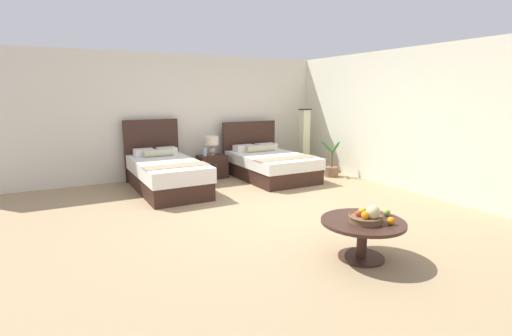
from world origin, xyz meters
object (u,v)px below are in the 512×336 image
bed_near_window (166,173)px  nightstand (212,167)px  vase (205,152)px  potted_palm (331,167)px  loose_orange (391,221)px  loose_apple (387,212)px  coffee_table (363,230)px  bed_near_corner (270,164)px  fruit_bowl (367,217)px  table_lamp (211,143)px  floor_lamp_corner (304,139)px

bed_near_window → nightstand: bearing=27.3°
vase → potted_palm: (2.59, -1.09, -0.37)m
vase → loose_orange: bearing=-87.0°
loose_apple → vase: bearing=95.6°
coffee_table → loose_apple: (0.36, -0.00, 0.15)m
nightstand → loose_apple: (0.28, -4.70, 0.23)m
bed_near_window → potted_palm: bearing=-8.3°
loose_apple → potted_palm: bearing=59.1°
nightstand → bed_near_window: bearing=-152.7°
vase → coffee_table: 4.66m
bed_near_corner → loose_apple: bed_near_corner is taller
nightstand → coffee_table: size_ratio=0.65×
nightstand → vase: bearing=-167.4°
loose_orange → bed_near_corner: bearing=76.7°
coffee_table → potted_palm: (2.49, 3.56, -0.11)m
potted_palm → fruit_bowl: bearing=-124.6°
bed_near_window → table_lamp: 1.42m
nightstand → loose_orange: 4.94m
nightstand → loose_apple: loose_apple is taller
loose_orange → bed_near_window: bearing=106.3°
coffee_table → potted_palm: size_ratio=1.11×
coffee_table → potted_palm: 4.34m
table_lamp → coffee_table: 4.73m
coffee_table → floor_lamp_corner: size_ratio=0.63×
bed_near_corner → floor_lamp_corner: size_ratio=1.41×
fruit_bowl → loose_apple: 0.38m
loose_apple → floor_lamp_corner: bearing=65.2°
loose_apple → floor_lamp_corner: 5.11m
vase → fruit_bowl: bearing=-89.0°
vase → coffee_table: bearing=-88.8°
bed_near_window → floor_lamp_corner: 3.66m
table_lamp → loose_apple: bearing=-86.6°
loose_apple → bed_near_window: bearing=109.7°
table_lamp → loose_orange: 4.97m
vase → bed_near_corner: bearing=-24.0°
potted_palm → loose_orange: bearing=-121.5°
nightstand → floor_lamp_corner: 2.46m
loose_apple → bed_near_corner: bearing=78.5°
coffee_table → loose_orange: bearing=-56.6°
bed_near_window → coffee_table: (1.11, -4.08, 0.01)m
vase → floor_lamp_corner: 2.60m
nightstand → loose_apple: 4.71m
bed_near_corner → vase: 1.44m
bed_near_corner → table_lamp: 1.36m
bed_near_window → loose_apple: bearing=-70.3°
fruit_bowl → loose_orange: (0.18, -0.18, -0.02)m
loose_orange → table_lamp: bearing=90.9°
bed_near_window → bed_near_corner: bed_near_window is taller
coffee_table → loose_orange: loose_orange is taller
vase → loose_apple: bearing=-84.4°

